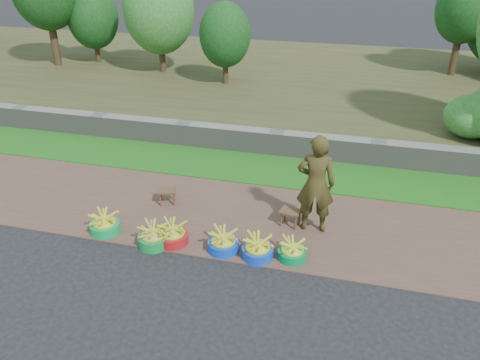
% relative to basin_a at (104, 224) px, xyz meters
% --- Properties ---
extents(ground_plane, '(120.00, 120.00, 0.00)m').
position_rel_basin_a_xyz_m(ground_plane, '(2.23, -0.26, -0.17)').
color(ground_plane, black).
rests_on(ground_plane, ground).
extents(dirt_shoulder, '(80.00, 2.50, 0.02)m').
position_rel_basin_a_xyz_m(dirt_shoulder, '(2.23, 0.99, -0.16)').
color(dirt_shoulder, brown).
rests_on(dirt_shoulder, ground).
extents(grass_verge, '(80.00, 1.50, 0.04)m').
position_rel_basin_a_xyz_m(grass_verge, '(2.23, 2.99, -0.15)').
color(grass_verge, '#1F6318').
rests_on(grass_verge, ground).
extents(retaining_wall, '(80.00, 0.35, 0.55)m').
position_rel_basin_a_xyz_m(retaining_wall, '(2.23, 3.84, 0.11)').
color(retaining_wall, slate).
rests_on(retaining_wall, ground).
extents(earth_bank, '(80.00, 10.00, 0.50)m').
position_rel_basin_a_xyz_m(earth_bank, '(2.23, 8.74, 0.08)').
color(earth_bank, '#404021').
rests_on(earth_bank, ground).
extents(vegetation, '(35.67, 8.64, 4.58)m').
position_rel_basin_a_xyz_m(vegetation, '(5.78, 7.88, 2.55)').
color(vegetation, '#392A19').
rests_on(vegetation, earth_bank).
extents(basin_a, '(0.50, 0.50, 0.38)m').
position_rel_basin_a_xyz_m(basin_a, '(0.00, 0.00, 0.00)').
color(basin_a, '#079A4A').
rests_on(basin_a, ground).
extents(basin_b, '(0.51, 0.51, 0.38)m').
position_rel_basin_a_xyz_m(basin_b, '(0.95, -0.13, 0.00)').
color(basin_b, '#14843A').
rests_on(basin_b, ground).
extents(basin_c, '(0.50, 0.50, 0.38)m').
position_rel_basin_a_xyz_m(basin_c, '(1.23, -0.00, 0.00)').
color(basin_c, '#A9161A').
rests_on(basin_c, ground).
extents(basin_d, '(0.50, 0.50, 0.37)m').
position_rel_basin_a_xyz_m(basin_d, '(2.09, 0.00, -0.00)').
color(basin_d, blue).
rests_on(basin_d, ground).
extents(basin_e, '(0.50, 0.50, 0.37)m').
position_rel_basin_a_xyz_m(basin_e, '(2.65, -0.03, -0.00)').
color(basin_e, '#1240BF').
rests_on(basin_e, ground).
extents(basin_f, '(0.45, 0.45, 0.33)m').
position_rel_basin_a_xyz_m(basin_f, '(3.18, 0.06, -0.02)').
color(basin_f, '#017F42').
rests_on(basin_f, ground).
extents(stool_left, '(0.39, 0.34, 0.29)m').
position_rel_basin_a_xyz_m(stool_left, '(0.67, 1.14, 0.08)').
color(stool_left, '#4E3620').
rests_on(stool_left, dirt_shoulder).
extents(stool_right, '(0.38, 0.32, 0.30)m').
position_rel_basin_a_xyz_m(stool_right, '(3.00, 0.96, 0.09)').
color(stool_right, '#4E3620').
rests_on(stool_right, dirt_shoulder).
extents(vendor_woman, '(0.66, 0.47, 1.73)m').
position_rel_basin_a_xyz_m(vendor_woman, '(3.39, 0.97, 0.71)').
color(vendor_woman, black).
rests_on(vendor_woman, dirt_shoulder).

